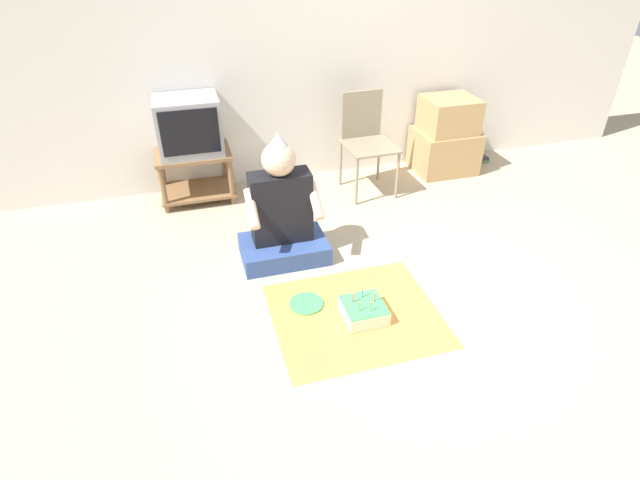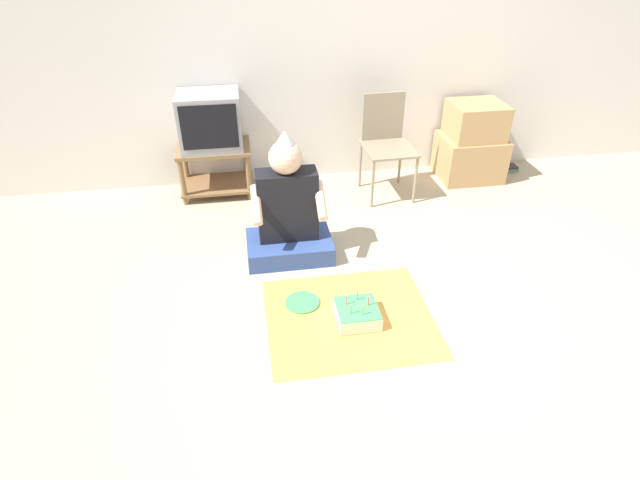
% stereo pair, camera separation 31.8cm
% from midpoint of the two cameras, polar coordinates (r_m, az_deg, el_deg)
% --- Properties ---
extents(ground_plane, '(16.00, 16.00, 0.00)m').
position_cam_midpoint_polar(ground_plane, '(3.16, 10.02, -8.89)').
color(ground_plane, tan).
extents(wall_back, '(6.40, 0.06, 2.55)m').
position_cam_midpoint_polar(wall_back, '(4.53, -1.02, 22.75)').
color(wall_back, silver).
rests_on(wall_back, ground_plane).
extents(tv_stand, '(0.62, 0.43, 0.44)m').
position_cam_midpoint_polar(tv_stand, '(4.45, -16.07, 7.50)').
color(tv_stand, olive).
rests_on(tv_stand, ground_plane).
extents(tv, '(0.51, 0.41, 0.46)m').
position_cam_midpoint_polar(tv, '(4.30, -16.91, 12.37)').
color(tv, '#99999E').
rests_on(tv, tv_stand).
extents(folding_chair, '(0.43, 0.45, 0.85)m').
position_cam_midpoint_polar(folding_chair, '(4.40, 3.20, 11.72)').
color(folding_chair, gray).
rests_on(folding_chair, ground_plane).
extents(cardboard_box_stack, '(0.56, 0.47, 0.71)m').
position_cam_midpoint_polar(cardboard_box_stack, '(4.91, 12.36, 11.32)').
color(cardboard_box_stack, tan).
rests_on(cardboard_box_stack, ground_plane).
extents(book_pile, '(0.18, 0.11, 0.05)m').
position_cam_midpoint_polar(book_pile, '(5.29, 16.12, 8.81)').
color(book_pile, '#60936B').
rests_on(book_pile, ground_plane).
extents(person_seated, '(0.61, 0.41, 0.94)m').
position_cam_midpoint_polar(person_seated, '(3.49, -6.99, 2.58)').
color(person_seated, '#334C8C').
rests_on(person_seated, ground_plane).
extents(party_cloth, '(1.02, 0.88, 0.01)m').
position_cam_midpoint_polar(party_cloth, '(3.13, 1.16, -8.65)').
color(party_cloth, '#EFA84C').
rests_on(party_cloth, ground_plane).
extents(birthday_cake, '(0.25, 0.25, 0.17)m').
position_cam_midpoint_polar(birthday_cake, '(3.09, 2.06, -8.15)').
color(birthday_cake, '#F4E0C6').
rests_on(birthday_cake, party_cloth).
extents(paper_plate, '(0.22, 0.22, 0.01)m').
position_cam_midpoint_polar(paper_plate, '(3.21, -4.43, -7.35)').
color(paper_plate, '#4CB266').
rests_on(paper_plate, party_cloth).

